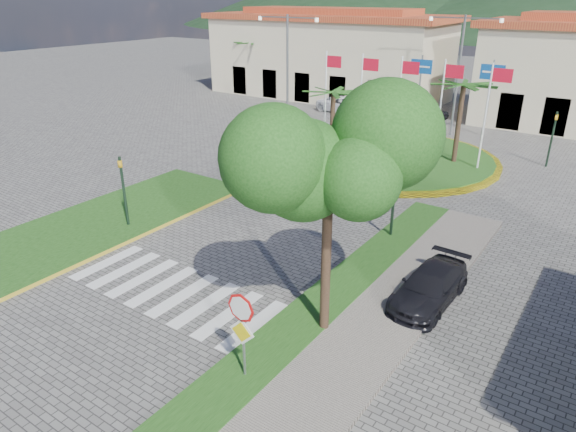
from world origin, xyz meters
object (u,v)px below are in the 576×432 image
Objects in this scene: roundabout_island at (391,157)px; deciduous_tree at (329,166)px; white_van at (343,105)px; car_dark_a at (427,111)px; car_side_right at (430,287)px; stop_sign at (242,323)px.

deciduous_tree is at bearing -72.09° from roundabout_island.
roundabout_island reaches higher than white_van.
car_side_right is at bearing -158.70° from car_dark_a.
deciduous_tree reaches higher than white_van.
car_dark_a is 0.89× the size of car_side_right.
stop_sign is at bearing -101.18° from deciduous_tree.
roundabout_island is 12.25m from car_dark_a.
white_van is 6.84m from car_dark_a.
deciduous_tree is at bearing -143.10° from white_van.
roundabout_island is 3.65× the size of car_dark_a.
white_van is at bearing 131.35° from roundabout_island.
roundabout_island is 2.73× the size of white_van.
roundabout_island reaches higher than car_dark_a.
roundabout_island is at bearing 120.47° from car_side_right.
roundabout_island is 20.69m from stop_sign.
white_van is at bearing 114.58° from stop_sign.
white_van is (-14.39, 27.10, -4.53)m from deciduous_tree.
roundabout_island is 3.24× the size of car_side_right.
roundabout_island reaches higher than stop_sign.
white_van is 1.19× the size of car_side_right.
deciduous_tree is 31.01m from white_van.
deciduous_tree is at bearing -119.40° from car_side_right.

